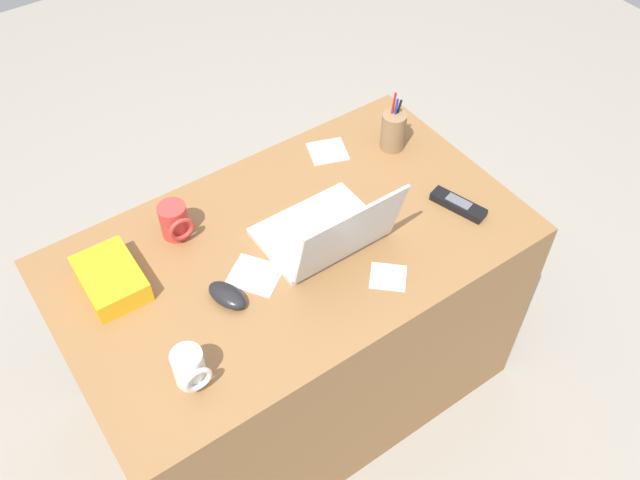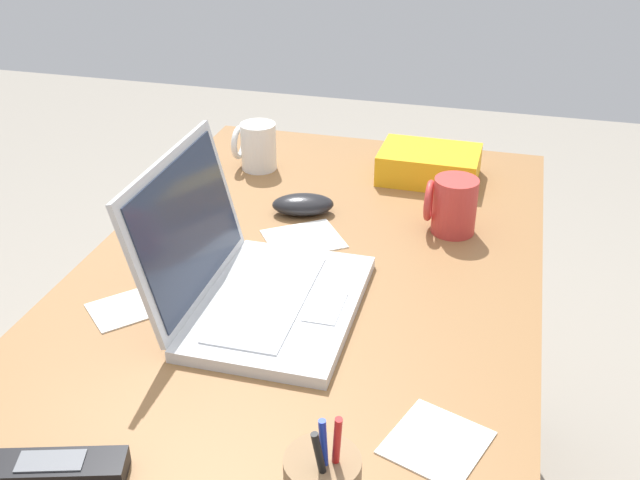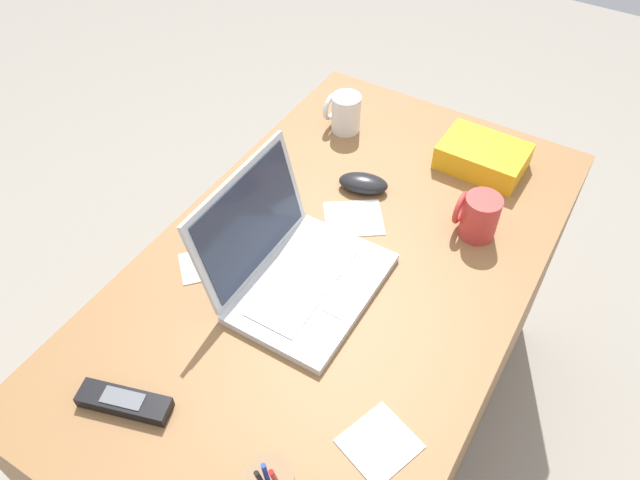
{
  "view_description": "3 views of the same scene",
  "coord_description": "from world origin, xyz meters",
  "px_view_note": "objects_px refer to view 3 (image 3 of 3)",
  "views": [
    {
      "loc": [
        0.61,
        1.01,
        2.07
      ],
      "look_at": [
        -0.05,
        0.05,
        0.76
      ],
      "focal_mm": 38.25,
      "sensor_mm": 36.0,
      "label": 1
    },
    {
      "loc": [
        -0.95,
        -0.28,
        1.35
      ],
      "look_at": [
        -0.04,
        -0.04,
        0.83
      ],
      "focal_mm": 42.2,
      "sensor_mm": 36.0,
      "label": 2
    },
    {
      "loc": [
        -0.71,
        -0.39,
        1.67
      ],
      "look_at": [
        0.0,
        0.04,
        0.78
      ],
      "focal_mm": 34.53,
      "sensor_mm": 36.0,
      "label": 3
    }
  ],
  "objects_px": {
    "coffee_mug_tall": "(344,113)",
    "snack_bag": "(483,156)",
    "cordless_phone": "(124,402)",
    "laptop": "(292,266)",
    "computer_mouse": "(363,183)",
    "coffee_mug_white": "(478,216)"
  },
  "relations": [
    {
      "from": "coffee_mug_white",
      "to": "cordless_phone",
      "type": "height_order",
      "value": "coffee_mug_white"
    },
    {
      "from": "laptop",
      "to": "coffee_mug_tall",
      "type": "xyz_separation_m",
      "value": [
        0.48,
        0.16,
        0.0
      ]
    },
    {
      "from": "cordless_phone",
      "to": "snack_bag",
      "type": "bearing_deg",
      "value": -17.92
    },
    {
      "from": "coffee_mug_tall",
      "to": "cordless_phone",
      "type": "height_order",
      "value": "coffee_mug_tall"
    },
    {
      "from": "computer_mouse",
      "to": "snack_bag",
      "type": "height_order",
      "value": "snack_bag"
    },
    {
      "from": "laptop",
      "to": "coffee_mug_white",
      "type": "relative_size",
      "value": 3.15
    },
    {
      "from": "laptop",
      "to": "cordless_phone",
      "type": "distance_m",
      "value": 0.38
    },
    {
      "from": "laptop",
      "to": "snack_bag",
      "type": "relative_size",
      "value": 1.61
    },
    {
      "from": "laptop",
      "to": "snack_bag",
      "type": "xyz_separation_m",
      "value": [
        0.52,
        -0.19,
        -0.02
      ]
    },
    {
      "from": "cordless_phone",
      "to": "snack_bag",
      "type": "height_order",
      "value": "snack_bag"
    },
    {
      "from": "computer_mouse",
      "to": "cordless_phone",
      "type": "relative_size",
      "value": 0.68
    },
    {
      "from": "coffee_mug_white",
      "to": "snack_bag",
      "type": "bearing_deg",
      "value": 17.37
    },
    {
      "from": "laptop",
      "to": "coffee_mug_tall",
      "type": "distance_m",
      "value": 0.51
    },
    {
      "from": "laptop",
      "to": "computer_mouse",
      "type": "relative_size",
      "value": 2.79
    },
    {
      "from": "laptop",
      "to": "snack_bag",
      "type": "distance_m",
      "value": 0.56
    },
    {
      "from": "coffee_mug_tall",
      "to": "snack_bag",
      "type": "height_order",
      "value": "coffee_mug_tall"
    },
    {
      "from": "coffee_mug_white",
      "to": "snack_bag",
      "type": "height_order",
      "value": "coffee_mug_white"
    },
    {
      "from": "laptop",
      "to": "coffee_mug_tall",
      "type": "relative_size",
      "value": 3.25
    },
    {
      "from": "coffee_mug_tall",
      "to": "cordless_phone",
      "type": "xyz_separation_m",
      "value": [
        -0.85,
        -0.06,
        -0.04
      ]
    },
    {
      "from": "snack_bag",
      "to": "cordless_phone",
      "type": "bearing_deg",
      "value": 162.08
    },
    {
      "from": "cordless_phone",
      "to": "coffee_mug_tall",
      "type": "bearing_deg",
      "value": 4.03
    },
    {
      "from": "coffee_mug_white",
      "to": "cordless_phone",
      "type": "xyz_separation_m",
      "value": [
        -0.68,
        0.35,
        -0.04
      ]
    }
  ]
}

